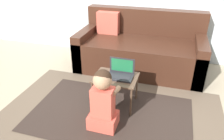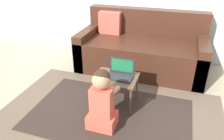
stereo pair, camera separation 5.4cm
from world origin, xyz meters
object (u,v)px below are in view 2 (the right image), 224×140
at_px(laptop, 120,74).
at_px(couch, 141,49).
at_px(computer_mouse, 100,75).
at_px(laptop_desk, 115,81).
at_px(person_seated, 102,100).

bearing_deg(laptop, couch, 87.72).
xyz_separation_m(couch, laptop, (-0.04, -1.07, 0.11)).
bearing_deg(laptop, computer_mouse, -161.35).
xyz_separation_m(couch, laptop_desk, (-0.09, -1.10, 0.02)).
height_order(laptop_desk, computer_mouse, computer_mouse).
distance_m(couch, person_seated, 1.52).
height_order(couch, laptop_desk, couch).
bearing_deg(computer_mouse, person_seated, -66.89).
bearing_deg(computer_mouse, couch, 76.99).
xyz_separation_m(laptop, computer_mouse, (-0.22, -0.08, -0.02)).
bearing_deg(couch, person_seated, -94.04).
distance_m(couch, laptop_desk, 1.11).
relative_size(couch, laptop, 6.41).
distance_m(laptop_desk, person_seated, 0.42).
bearing_deg(laptop_desk, couch, 85.15).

